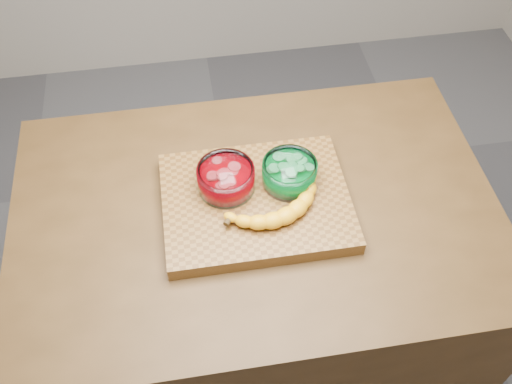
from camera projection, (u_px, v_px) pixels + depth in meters
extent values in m
plane|color=#555559|center=(256.00, 354.00, 2.11)|extent=(3.50, 3.50, 0.00)
cube|color=#462E15|center=(256.00, 295.00, 1.75)|extent=(1.20, 0.80, 0.90)
cube|color=brown|center=(256.00, 202.00, 1.39)|extent=(0.45, 0.35, 0.04)
cylinder|color=white|center=(226.00, 178.00, 1.37)|extent=(0.14, 0.14, 0.06)
cylinder|color=#BC000A|center=(226.00, 181.00, 1.37)|extent=(0.12, 0.12, 0.04)
cylinder|color=#EE4B52|center=(226.00, 173.00, 1.35)|extent=(0.11, 0.11, 0.02)
cylinder|color=white|center=(289.00, 173.00, 1.38)|extent=(0.13, 0.13, 0.06)
cylinder|color=#008E2D|center=(289.00, 175.00, 1.38)|extent=(0.11, 0.11, 0.04)
cylinder|color=#67DC81|center=(290.00, 168.00, 1.36)|extent=(0.11, 0.11, 0.02)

